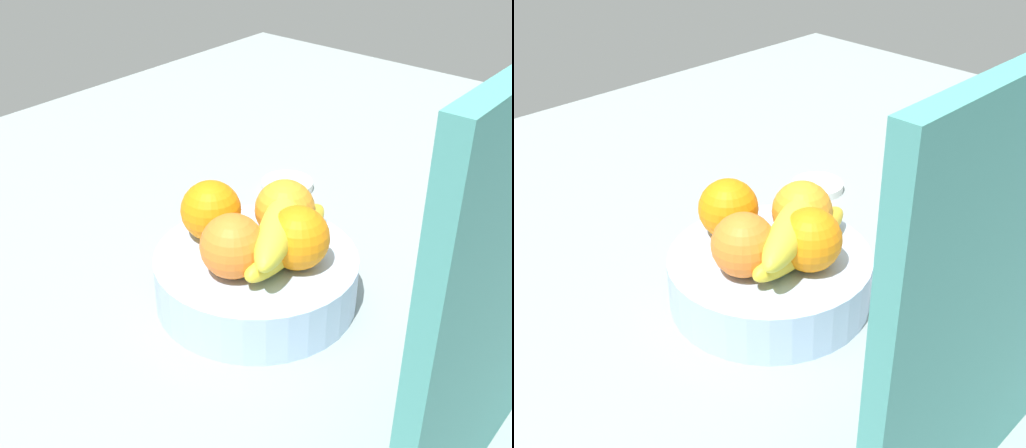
# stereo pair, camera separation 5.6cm
# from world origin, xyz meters

# --- Properties ---
(ground_plane) EXTENTS (1.80, 1.40, 0.03)m
(ground_plane) POSITION_xyz_m (0.00, 0.00, -0.01)
(ground_plane) COLOR gray
(fruit_bowl) EXTENTS (0.23, 0.23, 0.06)m
(fruit_bowl) POSITION_xyz_m (-0.02, 0.02, 0.03)
(fruit_bowl) COLOR #ACC3E7
(fruit_bowl) RESTS_ON ground_plane
(orange_front_left) EXTENTS (0.07, 0.07, 0.07)m
(orange_front_left) POSITION_xyz_m (-0.02, -0.04, 0.09)
(orange_front_left) COLOR orange
(orange_front_left) RESTS_ON fruit_bowl
(orange_front_right) EXTENTS (0.07, 0.07, 0.07)m
(orange_front_right) POSITION_xyz_m (0.02, 0.02, 0.09)
(orange_front_right) COLOR orange
(orange_front_right) RESTS_ON fruit_bowl
(orange_center) EXTENTS (0.07, 0.07, 0.07)m
(orange_center) POSITION_xyz_m (-0.03, 0.07, 0.09)
(orange_center) COLOR orange
(orange_center) RESTS_ON fruit_bowl
(orange_back_left) EXTENTS (0.07, 0.07, 0.07)m
(orange_back_left) POSITION_xyz_m (-0.07, 0.02, 0.09)
(orange_back_left) COLOR orange
(orange_back_left) RESTS_ON fruit_bowl
(banana_bunch) EXTENTS (0.18, 0.11, 0.06)m
(banana_bunch) POSITION_xyz_m (-0.03, 0.04, 0.09)
(banana_bunch) COLOR yellow
(banana_bunch) RESTS_ON fruit_bowl
(cutting_board) EXTENTS (0.28, 0.02, 0.36)m
(cutting_board) POSITION_xyz_m (0.05, 0.31, 0.18)
(cutting_board) COLOR teal
(cutting_board) RESTS_ON ground_plane
(jar_lid) EXTENTS (0.08, 0.08, 0.01)m
(jar_lid) POSITION_xyz_m (-0.25, -0.12, 0.01)
(jar_lid) COLOR silver
(jar_lid) RESTS_ON ground_plane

